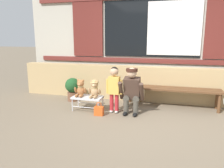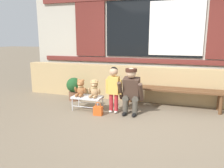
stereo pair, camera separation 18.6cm
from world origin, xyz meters
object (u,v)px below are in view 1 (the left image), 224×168
teddy_bear_plain (80,89)px  child_standing (114,85)px  handbag_on_ground (99,111)px  potted_plant (73,88)px  wooden_bench_long (171,91)px  adult_crouching (132,90)px  teddy_bear_with_hat (95,89)px  small_display_bench (88,98)px

teddy_bear_plain → child_standing: child_standing is taller
handbag_on_ground → potted_plant: 1.28m
wooden_bench_long → adult_crouching: (-0.76, -0.63, 0.11)m
teddy_bear_with_hat → teddy_bear_plain: bearing=-179.9°
teddy_bear_with_hat → child_standing: child_standing is taller
potted_plant → child_standing: bearing=-24.9°
potted_plant → adult_crouching: bearing=-17.6°
handbag_on_ground → wooden_bench_long: bearing=34.7°
child_standing → adult_crouching: bearing=9.6°
teddy_bear_with_hat → potted_plant: size_ratio=0.64×
teddy_bear_plain → adult_crouching: size_ratio=0.38×
wooden_bench_long → potted_plant: 2.34m
wooden_bench_long → adult_crouching: bearing=-140.2°
small_display_bench → teddy_bear_with_hat: teddy_bear_with_hat is taller
teddy_bear_plain → teddy_bear_with_hat: size_ratio=1.00×
handbag_on_ground → teddy_bear_with_hat: bearing=125.8°
child_standing → adult_crouching: 0.39m
handbag_on_ground → teddy_bear_plain: bearing=153.8°
adult_crouching → teddy_bear_plain: bearing=-176.3°
wooden_bench_long → teddy_bear_plain: teddy_bear_plain is taller
teddy_bear_with_hat → handbag_on_ground: teddy_bear_with_hat is taller
teddy_bear_plain → handbag_on_ground: bearing=-26.2°
small_display_bench → teddy_bear_with_hat: size_ratio=1.76×
teddy_bear_plain → handbag_on_ground: 0.67m
small_display_bench → child_standing: bearing=1.1°
small_display_bench → child_standing: child_standing is taller
child_standing → adult_crouching: size_ratio=1.01×
teddy_bear_plain → child_standing: size_ratio=0.38×
small_display_bench → handbag_on_ground: bearing=-35.8°
adult_crouching → handbag_on_ground: size_ratio=3.49×
wooden_bench_long → potted_plant: (-2.34, -0.13, -0.05)m
wooden_bench_long → teddy_bear_with_hat: size_ratio=5.78×
child_standing → adult_crouching: child_standing is taller
child_standing → teddy_bear_with_hat: bearing=-178.8°
teddy_bear_with_hat → adult_crouching: (0.79, 0.07, 0.01)m
small_display_bench → child_standing: size_ratio=0.67×
child_standing → handbag_on_ground: child_standing is taller
teddy_bear_plain → handbag_on_ground: teddy_bear_plain is taller
teddy_bear_with_hat → child_standing: size_ratio=0.38×
wooden_bench_long → potted_plant: size_ratio=3.68×
small_display_bench → teddy_bear_plain: teddy_bear_plain is taller
handbag_on_ground → potted_plant: bearing=139.7°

